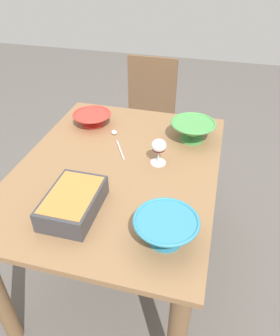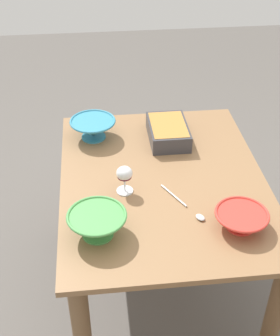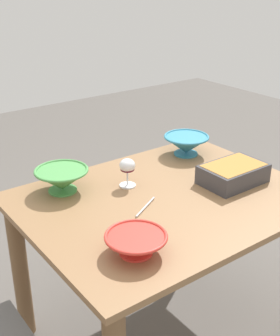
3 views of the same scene
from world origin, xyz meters
name	(u,v)px [view 1 (image 1 of 3)]	position (x,y,z in m)	size (l,w,h in m)	color
ground_plane	(122,266)	(0.00, 0.00, 0.00)	(8.00, 8.00, 0.00)	#5B5651
dining_table	(119,190)	(0.00, 0.00, 0.60)	(1.20, 0.92, 0.75)	olive
chair	(148,118)	(-0.96, -0.08, 0.50)	(0.40, 0.38, 0.93)	#595959
wine_glass	(159,148)	(-0.07, 0.18, 0.83)	(0.07, 0.07, 0.13)	white
casserole_dish	(73,202)	(0.32, -0.07, 0.79)	(0.29, 0.19, 0.09)	#38383D
mixing_bowl	(92,118)	(-0.35, -0.26, 0.79)	(0.21, 0.21, 0.07)	red
small_bowl	(193,130)	(-0.33, 0.31, 0.80)	(0.23, 0.23, 0.10)	#4C994C
serving_bowl	(166,229)	(0.38, 0.30, 0.80)	(0.23, 0.23, 0.10)	teal
serving_spoon	(116,138)	(-0.23, -0.08, 0.75)	(0.26, 0.15, 0.01)	silver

